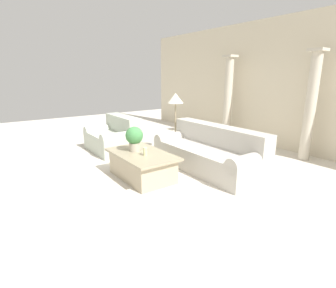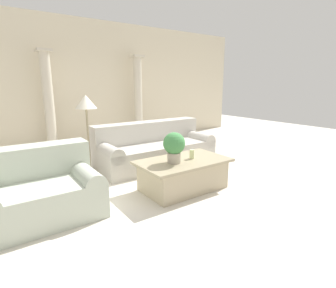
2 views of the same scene
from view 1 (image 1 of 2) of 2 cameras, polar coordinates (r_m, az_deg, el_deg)
name	(u,v)px [view 1 (image 1 of 2)]	position (r m, az deg, el deg)	size (l,w,h in m)	color
ground_plane	(162,171)	(5.21, -1.22, -5.80)	(16.00, 16.00, 0.00)	silver
wall_back	(272,84)	(7.34, 21.64, 11.99)	(10.00, 0.06, 3.20)	beige
sofa_long	(209,152)	(5.32, 8.90, -1.74)	(2.36, 0.98, 0.85)	#B7B2A8
loveseat	(114,137)	(6.64, -11.59, 1.53)	(1.36, 0.98, 0.85)	#B7C0AD
coffee_table	(142,165)	(4.81, -5.70, -4.61)	(1.40, 0.83, 0.47)	tan
potted_plant	(134,137)	(4.83, -7.35, 1.48)	(0.32, 0.32, 0.46)	#B2A893
pillar_candle	(145,151)	(4.58, -5.00, -1.62)	(0.07, 0.07, 0.14)	beige
floor_lamp	(176,102)	(6.19, 1.65, 9.07)	(0.37, 0.37, 1.43)	gray
column_left	(228,98)	(7.70, 12.89, 9.78)	(0.32, 0.32, 2.36)	beige
column_right	(311,105)	(6.41, 28.61, 7.40)	(0.32, 0.32, 2.36)	beige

